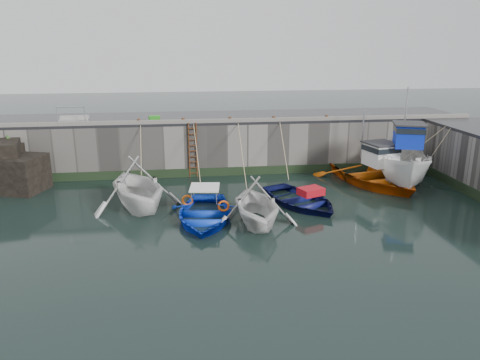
{
  "coord_description": "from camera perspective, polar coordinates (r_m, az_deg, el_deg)",
  "views": [
    {
      "loc": [
        -2.7,
        -16.63,
        7.59
      ],
      "look_at": [
        0.1,
        4.89,
        1.2
      ],
      "focal_mm": 35.0,
      "sensor_mm": 36.0,
      "label": 1
    }
  ],
  "objects": [
    {
      "name": "boat_far_white",
      "position": [
        27.33,
        19.33,
        1.72
      ],
      "size": [
        4.57,
        7.19,
        5.6
      ],
      "rotation": [
        0.0,
        0.0,
        -0.33
      ],
      "color": "silver",
      "rests_on": "ground"
    },
    {
      "name": "railing",
      "position": [
        28.83,
        -19.59,
        7.04
      ],
      "size": [
        1.6,
        1.05,
        1.0
      ],
      "color": "#A5A8AD",
      "rests_on": "road_back"
    },
    {
      "name": "boat_near_white",
      "position": [
        23.0,
        -12.29,
        -3.25
      ],
      "size": [
        6.06,
        6.49,
        2.77
      ],
      "primitive_type": "imported",
      "rotation": [
        0.0,
        0.0,
        0.35
      ],
      "color": "silver",
      "rests_on": "ground"
    },
    {
      "name": "ground",
      "position": [
        18.47,
        1.67,
        -7.85
      ],
      "size": [
        120.0,
        120.0,
        0.0
      ],
      "primitive_type": "plane",
      "color": "black",
      "rests_on": "ground"
    },
    {
      "name": "fish_crate",
      "position": [
        28.07,
        -10.41,
        7.39
      ],
      "size": [
        0.69,
        0.55,
        0.32
      ],
      "primitive_type": "cube",
      "rotation": [
        0.0,
        0.0,
        0.17
      ],
      "color": "#238C19",
      "rests_on": "road_back"
    },
    {
      "name": "boat_near_blacktrim_rope",
      "position": [
        25.37,
        0.06,
        -1.0
      ],
      "size": [
        0.04,
        5.85,
        3.1
      ],
      "primitive_type": null,
      "color": "tan",
      "rests_on": "ground"
    },
    {
      "name": "bollard_a",
      "position": [
        27.31,
        -12.24,
        7.0
      ],
      "size": [
        0.18,
        0.18,
        0.28
      ],
      "primitive_type": "cylinder",
      "color": "#3F1E0F",
      "rests_on": "road_back"
    },
    {
      "name": "bollard_b",
      "position": [
        27.22,
        -6.95,
        7.22
      ],
      "size": [
        0.18,
        0.18,
        0.28
      ],
      "primitive_type": "cylinder",
      "color": "#3F1E0F",
      "rests_on": "road_back"
    },
    {
      "name": "boat_near_blue",
      "position": [
        21.04,
        -4.34,
        -4.78
      ],
      "size": [
        4.21,
        5.48,
        1.05
      ],
      "primitive_type": "imported",
      "rotation": [
        0.0,
        0.0,
        -0.12
      ],
      "color": "#0D36CE",
      "rests_on": "ground"
    },
    {
      "name": "kerb_back",
      "position": [
        27.26,
        -1.65,
        7.26
      ],
      "size": [
        30.0,
        0.3,
        0.2
      ],
      "primitive_type": "cube",
      "color": "slate",
      "rests_on": "road_back"
    },
    {
      "name": "boat_near_white_rope",
      "position": [
        26.56,
        -11.67,
        -0.54
      ],
      "size": [
        0.04,
        3.62,
        3.1
      ],
      "primitive_type": null,
      "color": "tan",
      "rests_on": "ground"
    },
    {
      "name": "algae_back",
      "position": [
        27.71,
        -1.56,
        1.05
      ],
      "size": [
        30.0,
        0.08,
        0.5
      ],
      "primitive_type": "cube",
      "color": "black",
      "rests_on": "ground"
    },
    {
      "name": "bollard_c",
      "position": [
        27.37,
        -1.25,
        7.39
      ],
      "size": [
        0.18,
        0.18,
        0.28
      ],
      "primitive_type": "cylinder",
      "color": "#3F1E0F",
      "rests_on": "road_back"
    },
    {
      "name": "bollard_e",
      "position": [
        28.57,
        10.49,
        7.5
      ],
      "size": [
        0.18,
        0.18,
        0.28
      ],
      "primitive_type": "cylinder",
      "color": "#3F1E0F",
      "rests_on": "road_back"
    },
    {
      "name": "bollard_d",
      "position": [
        27.77,
        4.14,
        7.48
      ],
      "size": [
        0.18,
        0.18,
        0.28
      ],
      "primitive_type": "cylinder",
      "color": "#3F1E0F",
      "rests_on": "road_back"
    },
    {
      "name": "boat_near_navy_rope",
      "position": [
        26.8,
        5.17,
        -0.11
      ],
      "size": [
        0.04,
        4.06,
        3.1
      ],
      "primitive_type": null,
      "color": "tan",
      "rests_on": "ground"
    },
    {
      "name": "boat_near_blacktrim",
      "position": [
        20.59,
        1.92,
        -5.23
      ],
      "size": [
        4.0,
        4.59,
        2.36
      ],
      "primitive_type": "imported",
      "rotation": [
        0.0,
        0.0,
        0.03
      ],
      "color": "silver",
      "rests_on": "ground"
    },
    {
      "name": "quay_back",
      "position": [
        29.88,
        -2.08,
        4.64
      ],
      "size": [
        30.0,
        5.0,
        3.0
      ],
      "primitive_type": "cube",
      "color": "slate",
      "rests_on": "ground"
    },
    {
      "name": "boat_far_orange",
      "position": [
        27.36,
        15.86,
        0.69
      ],
      "size": [
        6.51,
        8.05,
        4.47
      ],
      "rotation": [
        0.0,
        0.0,
        0.22
      ],
      "color": "#E15C0B",
      "rests_on": "ground"
    },
    {
      "name": "boat_near_navy",
      "position": [
        23.05,
        7.33,
        -2.95
      ],
      "size": [
        5.05,
        5.83,
        1.01
      ],
      "primitive_type": "imported",
      "rotation": [
        0.0,
        0.0,
        0.38
      ],
      "color": "#0B0F45",
      "rests_on": "ground"
    },
    {
      "name": "road_back",
      "position": [
        29.6,
        -2.11,
        7.63
      ],
      "size": [
        30.0,
        5.0,
        0.16
      ],
      "primitive_type": "cube",
      "color": "black",
      "rests_on": "quay_back"
    },
    {
      "name": "ladder",
      "position": [
        27.22,
        -5.77,
        3.6
      ],
      "size": [
        0.51,
        0.08,
        3.2
      ],
      "color": "#3F1E0F",
      "rests_on": "ground"
    },
    {
      "name": "boat_near_blue_rope",
      "position": [
        25.53,
        -4.95,
        -0.94
      ],
      "size": [
        0.04,
        5.22,
        3.1
      ],
      "primitive_type": null,
      "color": "tan",
      "rests_on": "ground"
    }
  ]
}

